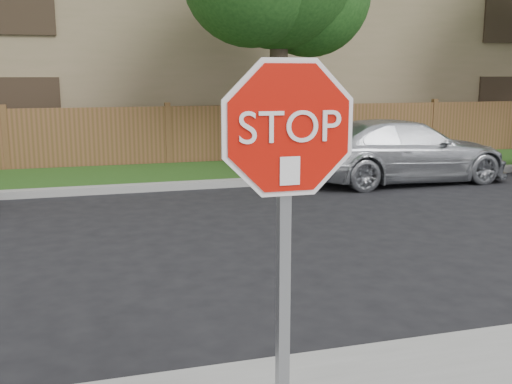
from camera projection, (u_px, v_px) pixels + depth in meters
name	position (u px, v px, depth m)	size (l,w,h in m)	color
ground	(357.00, 356.00, 5.24)	(90.00, 90.00, 0.00)	black
far_curb	(191.00, 185.00, 12.90)	(70.00, 0.30, 0.15)	gray
grass_strip	(179.00, 174.00, 14.46)	(70.00, 3.00, 0.12)	#1E4714
fence	(168.00, 137.00, 15.82)	(70.00, 0.12, 1.60)	brown
apartment_building	(143.00, 42.00, 20.57)	(35.20, 9.20, 7.20)	#8A7A55
stop_sign	(287.00, 188.00, 3.17)	(1.01, 0.13, 2.55)	gray
sedan_right	(403.00, 151.00, 13.59)	(1.99, 4.90, 1.42)	silver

